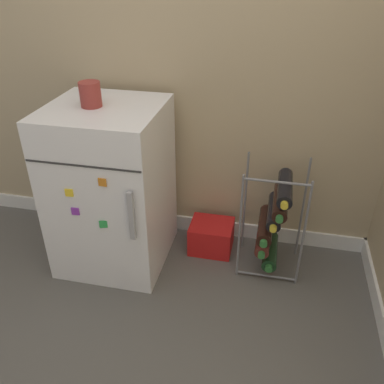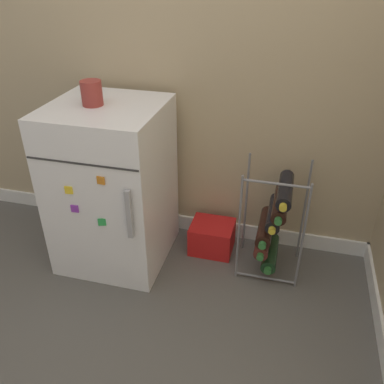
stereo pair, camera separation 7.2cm
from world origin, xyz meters
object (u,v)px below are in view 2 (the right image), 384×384
object	(u,v)px
wine_rack	(273,222)
soda_box	(212,237)
mini_fridge	(113,186)
fridge_top_cup	(92,93)

from	to	relation	value
wine_rack	soda_box	distance (m)	0.38
wine_rack	mini_fridge	bearing A→B (deg)	-174.01
mini_fridge	soda_box	world-z (taller)	mini_fridge
mini_fridge	soda_box	xyz separation A→B (m)	(0.49, 0.15, -0.34)
mini_fridge	fridge_top_cup	world-z (taller)	fridge_top_cup
wine_rack	soda_box	bearing A→B (deg)	167.79
fridge_top_cup	wine_rack	bearing A→B (deg)	6.20
mini_fridge	soda_box	bearing A→B (deg)	17.48
mini_fridge	wine_rack	size ratio (longest dim) A/B	1.43
soda_box	mini_fridge	bearing A→B (deg)	-162.52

